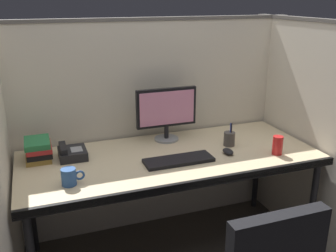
{
  "coord_description": "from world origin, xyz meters",
  "views": [
    {
      "loc": [
        -0.79,
        -1.82,
        1.71
      ],
      "look_at": [
        0.0,
        0.35,
        0.92
      ],
      "focal_mm": 40.77,
      "sensor_mm": 36.0,
      "label": 1
    }
  ],
  "objects_px": {
    "pen_cup": "(229,139)",
    "soda_can": "(278,145)",
    "monitor_center": "(166,111)",
    "book_stack": "(38,150)",
    "keyboard_main": "(179,160)",
    "computer_mouse": "(228,151)",
    "desk_phone": "(72,153)",
    "coffee_mug": "(69,177)",
    "desk": "(171,163)"
  },
  "relations": [
    {
      "from": "computer_mouse",
      "to": "desk_phone",
      "type": "distance_m",
      "value": 1.0
    },
    {
      "from": "monitor_center",
      "to": "pen_cup",
      "type": "bearing_deg",
      "value": -34.03
    },
    {
      "from": "desk_phone",
      "to": "book_stack",
      "type": "relative_size",
      "value": 0.86
    },
    {
      "from": "coffee_mug",
      "to": "desk_phone",
      "type": "distance_m",
      "value": 0.37
    },
    {
      "from": "keyboard_main",
      "to": "coffee_mug",
      "type": "xyz_separation_m",
      "value": [
        -0.66,
        -0.08,
        0.04
      ]
    },
    {
      "from": "monitor_center",
      "to": "keyboard_main",
      "type": "distance_m",
      "value": 0.44
    },
    {
      "from": "monitor_center",
      "to": "coffee_mug",
      "type": "xyz_separation_m",
      "value": [
        -0.72,
        -0.46,
        -0.17
      ]
    },
    {
      "from": "coffee_mug",
      "to": "pen_cup",
      "type": "distance_m",
      "value": 1.11
    },
    {
      "from": "coffee_mug",
      "to": "pen_cup",
      "type": "bearing_deg",
      "value": 11.3
    },
    {
      "from": "monitor_center",
      "to": "coffee_mug",
      "type": "distance_m",
      "value": 0.87
    },
    {
      "from": "monitor_center",
      "to": "soda_can",
      "type": "distance_m",
      "value": 0.78
    },
    {
      "from": "desk",
      "to": "coffee_mug",
      "type": "bearing_deg",
      "value": -163.99
    },
    {
      "from": "desk",
      "to": "desk_phone",
      "type": "bearing_deg",
      "value": 163.45
    },
    {
      "from": "monitor_center",
      "to": "book_stack",
      "type": "height_order",
      "value": "monitor_center"
    },
    {
      "from": "desk",
      "to": "book_stack",
      "type": "xyz_separation_m",
      "value": [
        -0.8,
        0.22,
        0.11
      ]
    },
    {
      "from": "coffee_mug",
      "to": "pen_cup",
      "type": "height_order",
      "value": "pen_cup"
    },
    {
      "from": "pen_cup",
      "to": "soda_can",
      "type": "xyz_separation_m",
      "value": [
        0.22,
        -0.24,
        0.01
      ]
    },
    {
      "from": "monitor_center",
      "to": "soda_can",
      "type": "bearing_deg",
      "value": -39.8
    },
    {
      "from": "pen_cup",
      "to": "soda_can",
      "type": "height_order",
      "value": "pen_cup"
    },
    {
      "from": "computer_mouse",
      "to": "monitor_center",
      "type": "bearing_deg",
      "value": 127.38
    },
    {
      "from": "coffee_mug",
      "to": "computer_mouse",
      "type": "bearing_deg",
      "value": 4.99
    },
    {
      "from": "monitor_center",
      "to": "desk_phone",
      "type": "height_order",
      "value": "monitor_center"
    },
    {
      "from": "desk_phone",
      "to": "computer_mouse",
      "type": "bearing_deg",
      "value": -16.27
    },
    {
      "from": "pen_cup",
      "to": "desk",
      "type": "bearing_deg",
      "value": -176.12
    },
    {
      "from": "keyboard_main",
      "to": "soda_can",
      "type": "xyz_separation_m",
      "value": [
        0.64,
        -0.1,
        0.05
      ]
    },
    {
      "from": "keyboard_main",
      "to": "pen_cup",
      "type": "relative_size",
      "value": 2.68
    },
    {
      "from": "desk",
      "to": "desk_phone",
      "type": "distance_m",
      "value": 0.63
    },
    {
      "from": "pen_cup",
      "to": "soda_can",
      "type": "relative_size",
      "value": 1.32
    },
    {
      "from": "keyboard_main",
      "to": "coffee_mug",
      "type": "height_order",
      "value": "coffee_mug"
    },
    {
      "from": "soda_can",
      "to": "desk_phone",
      "type": "bearing_deg",
      "value": 162.75
    },
    {
      "from": "computer_mouse",
      "to": "desk_phone",
      "type": "height_order",
      "value": "desk_phone"
    },
    {
      "from": "monitor_center",
      "to": "soda_can",
      "type": "relative_size",
      "value": 3.52
    },
    {
      "from": "computer_mouse",
      "to": "pen_cup",
      "type": "distance_m",
      "value": 0.15
    },
    {
      "from": "desk",
      "to": "pen_cup",
      "type": "relative_size",
      "value": 11.82
    },
    {
      "from": "monitor_center",
      "to": "computer_mouse",
      "type": "distance_m",
      "value": 0.51
    },
    {
      "from": "computer_mouse",
      "to": "soda_can",
      "type": "bearing_deg",
      "value": -20.37
    },
    {
      "from": "desk_phone",
      "to": "book_stack",
      "type": "bearing_deg",
      "value": 166.81
    },
    {
      "from": "monitor_center",
      "to": "coffee_mug",
      "type": "relative_size",
      "value": 3.41
    },
    {
      "from": "keyboard_main",
      "to": "pen_cup",
      "type": "xyz_separation_m",
      "value": [
        0.42,
        0.14,
        0.04
      ]
    },
    {
      "from": "coffee_mug",
      "to": "book_stack",
      "type": "height_order",
      "value": "book_stack"
    },
    {
      "from": "desk_phone",
      "to": "soda_can",
      "type": "relative_size",
      "value": 1.56
    },
    {
      "from": "coffee_mug",
      "to": "desk_phone",
      "type": "height_order",
      "value": "coffee_mug"
    },
    {
      "from": "computer_mouse",
      "to": "pen_cup",
      "type": "xyz_separation_m",
      "value": [
        0.08,
        0.13,
        0.03
      ]
    },
    {
      "from": "monitor_center",
      "to": "coffee_mug",
      "type": "bearing_deg",
      "value": -147.22
    },
    {
      "from": "computer_mouse",
      "to": "soda_can",
      "type": "distance_m",
      "value": 0.32
    },
    {
      "from": "monitor_center",
      "to": "keyboard_main",
      "type": "xyz_separation_m",
      "value": [
        -0.06,
        -0.38,
        -0.2
      ]
    },
    {
      "from": "monitor_center",
      "to": "pen_cup",
      "type": "distance_m",
      "value": 0.47
    },
    {
      "from": "pen_cup",
      "to": "book_stack",
      "type": "height_order",
      "value": "pen_cup"
    },
    {
      "from": "pen_cup",
      "to": "desk_phone",
      "type": "bearing_deg",
      "value": 171.76
    },
    {
      "from": "desk_phone",
      "to": "pen_cup",
      "type": "bearing_deg",
      "value": -8.24
    }
  ]
}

